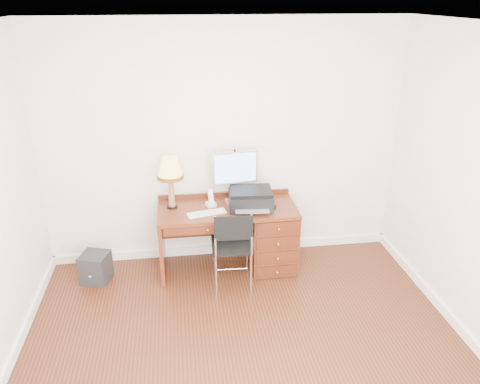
{
  "coord_description": "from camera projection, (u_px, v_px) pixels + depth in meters",
  "views": [
    {
      "loc": [
        -0.5,
        -3.18,
        2.9
      ],
      "look_at": [
        0.11,
        1.2,
        1.01
      ],
      "focal_mm": 35.0,
      "sensor_mm": 36.0,
      "label": 1
    }
  ],
  "objects": [
    {
      "name": "room_shell",
      "position": [
        237.0,
        304.0,
        4.65
      ],
      "size": [
        4.0,
        4.0,
        4.0
      ],
      "color": "white",
      "rests_on": "ground"
    },
    {
      "name": "monitor",
      "position": [
        235.0,
        170.0,
        5.09
      ],
      "size": [
        0.51,
        0.19,
        0.58
      ],
      "rotation": [
        0.0,
        0.0,
        0.15
      ],
      "color": "silver",
      "rests_on": "desk"
    },
    {
      "name": "keyboard",
      "position": [
        207.0,
        213.0,
        4.93
      ],
      "size": [
        0.42,
        0.2,
        0.02
      ],
      "primitive_type": "cube",
      "rotation": [
        0.0,
        0.0,
        0.21
      ],
      "color": "white",
      "rests_on": "desk"
    },
    {
      "name": "leg_lamp",
      "position": [
        170.0,
        171.0,
        4.92
      ],
      "size": [
        0.28,
        0.28,
        0.57
      ],
      "color": "black",
      "rests_on": "desk"
    },
    {
      "name": "pen_cup",
      "position": [
        251.0,
        198.0,
        5.19
      ],
      "size": [
        0.08,
        0.08,
        0.09
      ],
      "primitive_type": "cylinder",
      "color": "black",
      "rests_on": "desk"
    },
    {
      "name": "printer",
      "position": [
        251.0,
        199.0,
        5.05
      ],
      "size": [
        0.49,
        0.4,
        0.21
      ],
      "rotation": [
        0.0,
        0.0,
        -0.08
      ],
      "color": "black",
      "rests_on": "desk"
    },
    {
      "name": "phone",
      "position": [
        211.0,
        201.0,
        5.09
      ],
      "size": [
        0.12,
        0.12,
        0.2
      ],
      "rotation": [
        0.0,
        0.0,
        0.34
      ],
      "color": "white",
      "rests_on": "desk"
    },
    {
      "name": "equipment_box",
      "position": [
        96.0,
        268.0,
        5.05
      ],
      "size": [
        0.35,
        0.35,
        0.33
      ],
      "primitive_type": "cube",
      "rotation": [
        0.0,
        0.0,
        -0.29
      ],
      "color": "black",
      "rests_on": "ground"
    },
    {
      "name": "mouse_pad",
      "position": [
        266.0,
        206.0,
        5.08
      ],
      "size": [
        0.24,
        0.24,
        0.05
      ],
      "color": "black",
      "rests_on": "desk"
    },
    {
      "name": "desk",
      "position": [
        256.0,
        233.0,
        5.26
      ],
      "size": [
        1.5,
        0.67,
        0.75
      ],
      "color": "#622714",
      "rests_on": "ground"
    },
    {
      "name": "ground",
      "position": [
        247.0,
        352.0,
        4.1
      ],
      "size": [
        4.0,
        4.0,
        0.0
      ],
      "primitive_type": "plane",
      "color": "#38190C",
      "rests_on": "ground"
    },
    {
      "name": "chair",
      "position": [
        233.0,
        242.0,
        4.79
      ],
      "size": [
        0.44,
        0.44,
        0.9
      ],
      "rotation": [
        0.0,
        0.0,
        -0.05
      ],
      "color": "black",
      "rests_on": "ground"
    }
  ]
}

